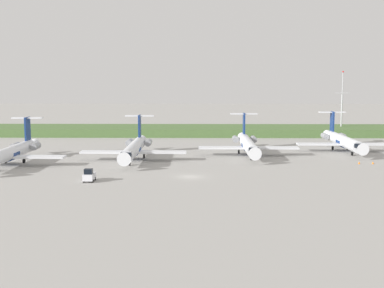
# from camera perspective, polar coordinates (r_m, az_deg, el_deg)

# --- Properties ---
(ground_plane) EXTENTS (500.00, 500.00, 0.00)m
(ground_plane) POSITION_cam_1_polar(r_m,az_deg,el_deg) (121.38, 0.04, -1.00)
(ground_plane) COLOR #9E9B96
(grass_berm) EXTENTS (320.00, 20.00, 2.45)m
(grass_berm) POSITION_cam_1_polar(r_m,az_deg,el_deg) (162.09, 0.22, 1.52)
(grass_berm) COLOR #4C6B38
(grass_berm) RESTS_ON ground
(regional_jet_second) EXTENTS (22.81, 31.00, 9.00)m
(regional_jet_second) POSITION_cam_1_polar(r_m,az_deg,el_deg) (110.89, -19.55, -0.88)
(regional_jet_second) COLOR silver
(regional_jet_second) RESTS_ON ground
(regional_jet_third) EXTENTS (22.81, 31.00, 9.00)m
(regional_jet_third) POSITION_cam_1_polar(r_m,az_deg,el_deg) (111.90, -6.46, -0.43)
(regional_jet_third) COLOR silver
(regional_jet_third) RESTS_ON ground
(regional_jet_fourth) EXTENTS (22.81, 31.00, 9.00)m
(regional_jet_fourth) POSITION_cam_1_polar(r_m,az_deg,el_deg) (118.84, 6.25, 0.02)
(regional_jet_fourth) COLOR silver
(regional_jet_fourth) RESTS_ON ground
(regional_jet_fifth) EXTENTS (22.81, 31.00, 9.00)m
(regional_jet_fifth) POSITION_cam_1_polar(r_m,az_deg,el_deg) (130.01, 16.50, 0.38)
(regional_jet_fifth) COLOR silver
(regional_jet_fifth) RESTS_ON ground
(antenna_mast) EXTENTS (4.40, 0.50, 20.05)m
(antenna_mast) POSITION_cam_1_polar(r_m,az_deg,el_deg) (169.49, 16.40, 3.90)
(antenna_mast) COLOR #B2B2B7
(antenna_mast) RESTS_ON ground
(baggage_tug) EXTENTS (1.72, 3.20, 2.30)m
(baggage_tug) POSITION_cam_1_polar(r_m,az_deg,el_deg) (89.12, -11.43, -3.50)
(baggage_tug) COLOR silver
(baggage_tug) RESTS_ON ground
(safety_cone_front_marker) EXTENTS (0.44, 0.44, 0.55)m
(safety_cone_front_marker) POSITION_cam_1_polar(r_m,az_deg,el_deg) (110.91, 18.19, -2.00)
(safety_cone_front_marker) COLOR orange
(safety_cone_front_marker) RESTS_ON ground
(safety_cone_mid_marker) EXTENTS (0.44, 0.44, 0.55)m
(safety_cone_mid_marker) POSITION_cam_1_polar(r_m,az_deg,el_deg) (111.77, 19.57, -1.99)
(safety_cone_mid_marker) COLOR orange
(safety_cone_mid_marker) RESTS_ON ground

